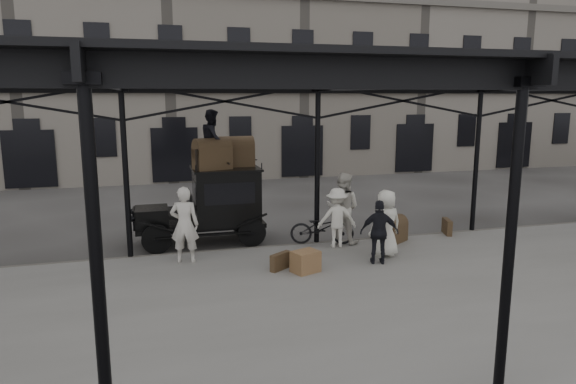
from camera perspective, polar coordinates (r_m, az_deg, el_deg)
name	(u,v)px	position (r m, az deg, el deg)	size (l,w,h in m)	color
ground	(342,270)	(12.73, 6.06, -8.63)	(120.00, 120.00, 0.00)	#383533
platform	(378,298)	(10.99, 9.92, -11.51)	(28.00, 8.00, 0.15)	slate
canopy	(379,75)	(10.45, 10.07, 12.73)	(22.50, 9.00, 4.74)	black
building_frontage	(226,44)	(29.64, -6.88, 16.00)	(64.00, 8.00, 14.00)	slate
taxi	(215,202)	(14.86, -8.10, -1.06)	(3.65, 1.55, 2.18)	black
porter_left	(185,225)	(12.77, -11.42, -3.58)	(0.69, 0.45, 1.89)	beige
porter_midleft	(343,208)	(14.28, 6.10, -1.77)	(0.96, 0.75, 1.97)	beige
porter_centre	(386,223)	(13.24, 10.81, -3.44)	(0.84, 0.55, 1.72)	silver
porter_official	(379,232)	(12.66, 10.12, -4.41)	(0.92, 0.38, 1.57)	black
porter_right	(337,218)	(13.89, 5.46, -2.86)	(1.04, 0.60, 1.62)	silver
bicycle	(322,228)	(14.20, 3.81, -3.98)	(0.61, 1.75, 0.92)	black
porter_roof	(213,139)	(14.50, -8.35, 5.84)	(0.80, 0.62, 1.64)	black
steamer_trunk_roof_near	(212,156)	(14.39, -8.43, 3.95)	(0.98, 0.60, 0.72)	#4B3522
steamer_trunk_roof_far	(236,154)	(14.94, -5.78, 4.25)	(0.98, 0.60, 0.72)	#4B3522
steamer_trunk_platform	(393,231)	(14.72, 11.58, -4.28)	(0.83, 0.51, 0.61)	#4B3522
wicker_hamper	(306,262)	(12.02, 1.96, -7.73)	(0.60, 0.45, 0.50)	#936A44
suitcase_upright	(447,227)	(15.93, 17.25, -3.70)	(0.15, 0.60, 0.45)	#4B3522
suitcase_flat	(280,261)	(12.19, -0.84, -7.71)	(0.60, 0.15, 0.40)	#4B3522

